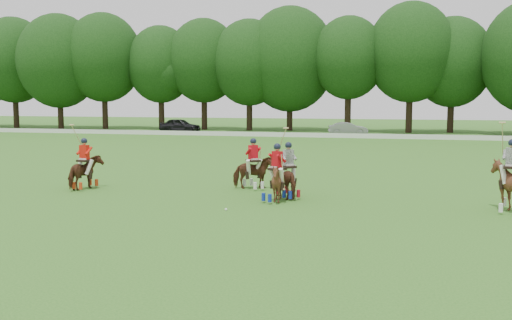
% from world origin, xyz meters
% --- Properties ---
extents(ground, '(180.00, 180.00, 0.00)m').
position_xyz_m(ground, '(0.00, 0.00, 0.00)').
color(ground, '#2B611B').
rests_on(ground, ground).
extents(tree_line, '(117.98, 14.32, 14.75)m').
position_xyz_m(tree_line, '(0.26, 48.05, 8.23)').
color(tree_line, black).
rests_on(tree_line, ground).
extents(boundary_rail, '(120.00, 0.10, 0.44)m').
position_xyz_m(boundary_rail, '(0.00, 38.00, 0.22)').
color(boundary_rail, white).
rests_on(boundary_rail, ground).
extents(car_left, '(4.62, 2.02, 1.55)m').
position_xyz_m(car_left, '(-18.01, 42.50, 0.77)').
color(car_left, black).
rests_on(car_left, ground).
extents(car_mid, '(4.19, 2.17, 1.32)m').
position_xyz_m(car_mid, '(0.54, 42.50, 0.66)').
color(car_mid, gray).
rests_on(car_mid, ground).
extents(polo_red_a, '(1.05, 1.72, 2.66)m').
position_xyz_m(polo_red_a, '(-6.53, 4.07, 0.75)').
color(polo_red_a, '#471F12').
rests_on(polo_red_a, ground).
extents(polo_red_b, '(1.79, 1.77, 2.11)m').
position_xyz_m(polo_red_b, '(0.19, 5.86, 0.73)').
color(polo_red_b, '#471F12').
rests_on(polo_red_b, ground).
extents(polo_red_c, '(1.64, 1.68, 2.13)m').
position_xyz_m(polo_red_c, '(1.78, 3.21, 0.75)').
color(polo_red_c, '#471F12').
rests_on(polo_red_c, ground).
extents(polo_stripe_a, '(1.61, 1.72, 2.65)m').
position_xyz_m(polo_stripe_a, '(1.99, 4.20, 0.74)').
color(polo_stripe_a, '#471F12').
rests_on(polo_stripe_a, ground).
extents(polo_stripe_b, '(1.70, 1.83, 2.95)m').
position_xyz_m(polo_stripe_b, '(9.62, 3.40, 0.88)').
color(polo_stripe_b, '#471F12').
rests_on(polo_stripe_b, ground).
extents(polo_ball, '(0.09, 0.09, 0.09)m').
position_xyz_m(polo_ball, '(0.49, 1.17, 0.04)').
color(polo_ball, white).
rests_on(polo_ball, ground).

